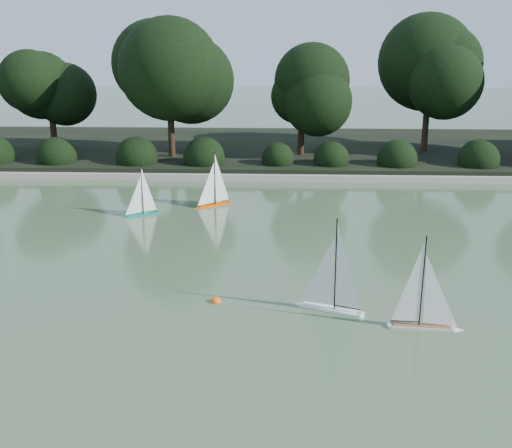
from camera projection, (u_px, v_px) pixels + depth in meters
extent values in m
plane|color=#385231|center=(252.00, 317.00, 9.47)|extent=(80.00, 80.00, 0.00)
cube|color=gray|center=(267.00, 177.00, 18.05)|extent=(40.00, 0.35, 0.18)
cube|color=black|center=(270.00, 150.00, 21.86)|extent=(40.00, 8.00, 0.30)
cylinder|color=black|center=(54.00, 138.00, 20.83)|extent=(0.20, 0.20, 1.37)
sphere|color=black|center=(49.00, 85.00, 20.33)|extent=(2.24, 2.24, 2.24)
cylinder|color=black|center=(172.00, 139.00, 19.77)|extent=(0.20, 0.20, 1.66)
sphere|color=black|center=(169.00, 72.00, 19.18)|extent=(2.66, 2.66, 2.66)
cylinder|color=black|center=(301.00, 144.00, 20.15)|extent=(0.20, 0.20, 1.26)
sphere|color=black|center=(302.00, 93.00, 19.69)|extent=(2.10, 2.10, 2.10)
cylinder|color=black|center=(425.00, 134.00, 20.59)|extent=(0.20, 0.20, 1.73)
sphere|color=black|center=(430.00, 66.00, 19.98)|extent=(2.80, 2.80, 2.80)
sphere|color=black|center=(0.00, 156.00, 19.12)|extent=(1.10, 1.10, 1.10)
sphere|color=black|center=(66.00, 157.00, 19.04)|extent=(1.10, 1.10, 1.10)
sphere|color=black|center=(133.00, 157.00, 18.96)|extent=(1.10, 1.10, 1.10)
sphere|color=black|center=(200.00, 158.00, 18.88)|extent=(1.10, 1.10, 1.10)
sphere|color=black|center=(268.00, 158.00, 18.81)|extent=(1.10, 1.10, 1.10)
sphere|color=black|center=(336.00, 159.00, 18.73)|extent=(1.10, 1.10, 1.10)
sphere|color=black|center=(405.00, 160.00, 18.65)|extent=(1.10, 1.10, 1.10)
sphere|color=black|center=(475.00, 160.00, 18.57)|extent=(1.10, 1.10, 1.10)
cube|color=white|center=(331.00, 308.00, 9.69)|extent=(0.91, 0.54, 0.09)
cone|color=white|center=(299.00, 301.00, 9.92)|extent=(0.24, 0.24, 0.18)
cylinder|color=white|center=(361.00, 313.00, 9.50)|extent=(0.15, 0.15, 0.09)
cylinder|color=black|center=(336.00, 261.00, 9.45)|extent=(0.02, 0.02, 1.42)
cylinder|color=black|center=(347.00, 305.00, 9.56)|extent=(0.39, 0.18, 0.01)
cube|color=beige|center=(422.00, 325.00, 9.12)|extent=(0.89, 0.25, 0.09)
cone|color=beige|center=(459.00, 327.00, 9.06)|extent=(0.19, 0.19, 0.18)
cylinder|color=beige|center=(391.00, 324.00, 9.17)|extent=(0.11, 0.11, 0.09)
cube|color=olive|center=(422.00, 322.00, 9.10)|extent=(0.82, 0.20, 0.01)
cylinder|color=black|center=(423.00, 278.00, 8.91)|extent=(0.02, 0.02, 1.36)
cylinder|color=black|center=(406.00, 318.00, 9.12)|extent=(0.40, 0.05, 0.01)
cube|color=#FA4E00|center=(214.00, 204.00, 15.47)|extent=(0.77, 0.61, 0.08)
cone|color=#FA4E00|center=(197.00, 207.00, 15.22)|extent=(0.23, 0.23, 0.16)
cylinder|color=#FA4E00|center=(229.00, 202.00, 15.68)|extent=(0.14, 0.14, 0.08)
cylinder|color=black|center=(215.00, 176.00, 15.29)|extent=(0.02, 0.02, 1.28)
cylinder|color=black|center=(222.00, 199.00, 15.56)|extent=(0.32, 0.23, 0.01)
cube|color=#0B7E70|center=(142.00, 214.00, 14.68)|extent=(0.69, 0.48, 0.07)
cone|color=#0B7E70|center=(125.00, 216.00, 14.50)|extent=(0.19, 0.19, 0.14)
cylinder|color=#0B7E70|center=(157.00, 212.00, 14.83)|extent=(0.12, 0.12, 0.07)
cylinder|color=black|center=(142.00, 189.00, 14.52)|extent=(0.02, 0.02, 1.11)
cylinder|color=black|center=(150.00, 209.00, 14.74)|extent=(0.29, 0.17, 0.01)
sphere|color=#FF5E0D|center=(216.00, 302.00, 10.02)|extent=(0.17, 0.17, 0.17)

